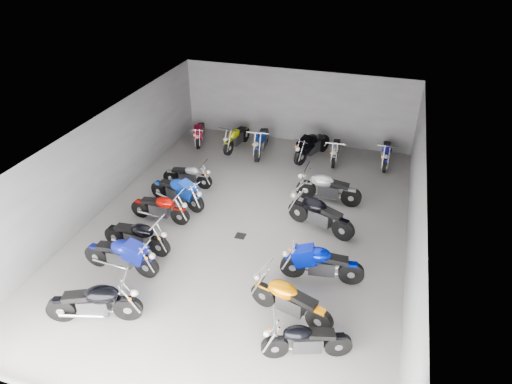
# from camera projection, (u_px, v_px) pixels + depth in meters

# --- Properties ---
(ground) EXTENTS (14.00, 14.00, 0.00)m
(ground) POSITION_uv_depth(u_px,v_px,m) (245.00, 227.00, 14.77)
(ground) COLOR gray
(ground) RESTS_ON ground
(wall_back) EXTENTS (10.00, 0.10, 3.20)m
(wall_back) POSITION_uv_depth(u_px,v_px,m) (296.00, 106.00, 19.65)
(wall_back) COLOR gray
(wall_back) RESTS_ON ground
(wall_left) EXTENTS (0.10, 14.00, 3.20)m
(wall_left) POSITION_uv_depth(u_px,v_px,m) (103.00, 162.00, 15.22)
(wall_left) COLOR gray
(wall_left) RESTS_ON ground
(wall_right) EXTENTS (0.10, 14.00, 3.20)m
(wall_right) POSITION_uv_depth(u_px,v_px,m) (415.00, 212.00, 12.67)
(wall_right) COLOR gray
(wall_right) RESTS_ON ground
(ceiling) EXTENTS (10.00, 14.00, 0.04)m
(ceiling) POSITION_uv_depth(u_px,v_px,m) (244.00, 136.00, 13.10)
(ceiling) COLOR black
(ceiling) RESTS_ON wall_back
(drain_grate) EXTENTS (0.32, 0.32, 0.01)m
(drain_grate) POSITION_uv_depth(u_px,v_px,m) (240.00, 236.00, 14.36)
(drain_grate) COLOR black
(drain_grate) RESTS_ON ground
(motorcycle_left_a) EXTENTS (2.28, 0.90, 1.04)m
(motorcycle_left_a) POSITION_uv_depth(u_px,v_px,m) (95.00, 303.00, 11.12)
(motorcycle_left_a) COLOR black
(motorcycle_left_a) RESTS_ON ground
(motorcycle_left_b) EXTENTS (2.30, 0.44, 1.01)m
(motorcycle_left_b) POSITION_uv_depth(u_px,v_px,m) (121.00, 255.00, 12.69)
(motorcycle_left_b) COLOR black
(motorcycle_left_b) RESTS_ON ground
(motorcycle_left_c) EXTENTS (2.20, 0.45, 0.97)m
(motorcycle_left_c) POSITION_uv_depth(u_px,v_px,m) (137.00, 236.00, 13.49)
(motorcycle_left_c) COLOR black
(motorcycle_left_c) RESTS_ON ground
(motorcycle_left_d) EXTENTS (2.08, 0.41, 0.92)m
(motorcycle_left_d) POSITION_uv_depth(u_px,v_px,m) (160.00, 208.00, 14.84)
(motorcycle_left_d) COLOR black
(motorcycle_left_d) RESTS_ON ground
(motorcycle_left_e) EXTENTS (2.22, 0.71, 0.99)m
(motorcycle_left_e) POSITION_uv_depth(u_px,v_px,m) (177.00, 192.00, 15.61)
(motorcycle_left_e) COLOR black
(motorcycle_left_e) RESTS_ON ground
(motorcycle_left_f) EXTENTS (1.91, 0.39, 0.84)m
(motorcycle_left_f) POSITION_uv_depth(u_px,v_px,m) (188.00, 175.00, 16.77)
(motorcycle_left_f) COLOR black
(motorcycle_left_f) RESTS_ON ground
(motorcycle_right_a) EXTENTS (2.00, 0.83, 0.91)m
(motorcycle_right_a) POSITION_uv_depth(u_px,v_px,m) (306.00, 340.00, 10.22)
(motorcycle_right_a) COLOR black
(motorcycle_right_a) RESTS_ON ground
(motorcycle_right_b) EXTENTS (2.23, 0.75, 1.00)m
(motorcycle_right_b) POSITION_uv_depth(u_px,v_px,m) (290.00, 301.00, 11.21)
(motorcycle_right_b) COLOR black
(motorcycle_right_b) RESTS_ON ground
(motorcycle_right_c) EXTENTS (2.29, 0.53, 1.01)m
(motorcycle_right_c) POSITION_uv_depth(u_px,v_px,m) (321.00, 264.00, 12.38)
(motorcycle_right_c) COLOR black
(motorcycle_right_c) RESTS_ON ground
(motorcycle_right_e) EXTENTS (2.27, 0.99, 1.04)m
(motorcycle_right_e) POSITION_uv_depth(u_px,v_px,m) (320.00, 215.00, 14.38)
(motorcycle_right_e) COLOR black
(motorcycle_right_e) RESTS_ON ground
(motorcycle_right_f) EXTENTS (2.30, 0.46, 1.01)m
(motorcycle_right_f) POSITION_uv_depth(u_px,v_px,m) (328.00, 188.00, 15.80)
(motorcycle_right_f) COLOR black
(motorcycle_right_f) RESTS_ON ground
(motorcycle_back_a) EXTENTS (0.65, 1.90, 0.85)m
(motorcycle_back_a) POSITION_uv_depth(u_px,v_px,m) (200.00, 133.00, 20.04)
(motorcycle_back_a) COLOR black
(motorcycle_back_a) RESTS_ON ground
(motorcycle_back_b) EXTENTS (0.53, 2.13, 0.94)m
(motorcycle_back_b) POSITION_uv_depth(u_px,v_px,m) (236.00, 137.00, 19.50)
(motorcycle_back_b) COLOR black
(motorcycle_back_b) RESTS_ON ground
(motorcycle_back_c) EXTENTS (0.52, 2.35, 1.03)m
(motorcycle_back_c) POSITION_uv_depth(u_px,v_px,m) (261.00, 141.00, 19.08)
(motorcycle_back_c) COLOR black
(motorcycle_back_c) RESTS_ON ground
(motorcycle_back_d) EXTENTS (1.08, 2.21, 1.03)m
(motorcycle_back_d) POSITION_uv_depth(u_px,v_px,m) (312.00, 146.00, 18.68)
(motorcycle_back_d) COLOR black
(motorcycle_back_d) RESTS_ON ground
(motorcycle_back_e) EXTENTS (0.41, 1.96, 0.86)m
(motorcycle_back_e) POSITION_uv_depth(u_px,v_px,m) (336.00, 150.00, 18.55)
(motorcycle_back_e) COLOR black
(motorcycle_back_e) RESTS_ON ground
(motorcycle_back_f) EXTENTS (0.41, 2.07, 0.91)m
(motorcycle_back_f) POSITION_uv_depth(u_px,v_px,m) (386.00, 153.00, 18.25)
(motorcycle_back_f) COLOR black
(motorcycle_back_f) RESTS_ON ground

